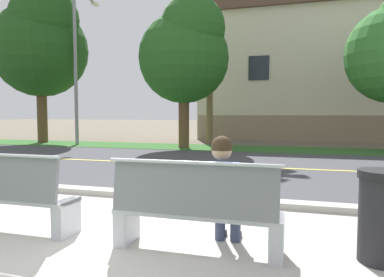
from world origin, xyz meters
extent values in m
plane|color=#665B4C|center=(0.00, 8.00, 0.00)|extent=(140.00, 140.00, 0.00)
cube|color=#B7B2A8|center=(0.00, 0.40, 0.01)|extent=(44.00, 3.60, 0.01)
cube|color=#ADA89E|center=(0.00, 2.35, 0.06)|extent=(44.00, 0.30, 0.11)
cube|color=#424247|center=(0.00, 6.50, 0.00)|extent=(52.00, 8.00, 0.01)
cube|color=#E0CC4C|center=(0.00, 6.50, 0.01)|extent=(48.00, 0.14, 0.01)
cube|color=#2D6026|center=(0.00, 11.68, 0.01)|extent=(48.00, 2.80, 0.02)
cube|color=silver|center=(-0.40, 0.29, 0.23)|extent=(0.14, 0.40, 0.45)
cube|color=silver|center=(-1.23, 0.29, 0.42)|extent=(1.81, 0.44, 0.05)
cube|color=silver|center=(0.40, 0.29, 0.23)|extent=(0.14, 0.40, 0.45)
cube|color=silver|center=(2.07, 0.29, 0.23)|extent=(0.14, 0.40, 0.45)
cube|color=silver|center=(1.23, 0.29, 0.42)|extent=(1.81, 0.44, 0.05)
cube|color=slate|center=(1.23, 0.09, 0.71)|extent=(1.73, 0.12, 0.52)
cylinder|color=silver|center=(1.23, 0.08, 0.99)|extent=(1.81, 0.04, 0.04)
cylinder|color=#333D56|center=(1.41, 0.48, 0.51)|extent=(0.15, 0.42, 0.15)
cylinder|color=#333D56|center=(1.59, 0.48, 0.51)|extent=(0.15, 0.42, 0.15)
cylinder|color=#333D56|center=(1.41, 0.67, 0.21)|extent=(0.12, 0.12, 0.43)
cube|color=black|center=(1.41, 0.75, 0.04)|extent=(0.09, 0.24, 0.07)
cylinder|color=#333D56|center=(1.59, 0.67, 0.21)|extent=(0.12, 0.12, 0.43)
cube|color=black|center=(1.59, 0.75, 0.04)|extent=(0.09, 0.24, 0.07)
cube|color=#33599E|center=(1.50, 0.29, 0.71)|extent=(0.34, 0.20, 0.52)
cylinder|color=#33599E|center=(1.28, 0.31, 0.73)|extent=(0.09, 0.09, 0.46)
cylinder|color=#33599E|center=(1.71, 0.31, 0.73)|extent=(0.09, 0.09, 0.46)
sphere|color=tan|center=(1.50, 0.30, 1.10)|extent=(0.21, 0.21, 0.21)
sphere|color=#382819|center=(1.50, 0.30, 1.14)|extent=(0.22, 0.22, 0.22)
cylinder|color=gray|center=(-7.77, 11.28, 3.69)|extent=(0.16, 0.16, 7.38)
cube|color=silver|center=(-7.77, 13.08, 7.10)|extent=(0.24, 0.44, 0.14)
cylinder|color=brown|center=(-10.24, 11.93, 1.47)|extent=(0.50, 0.50, 2.94)
sphere|color=#1E4719|center=(-10.24, 11.93, 4.70)|extent=(4.70, 4.70, 4.70)
sphere|color=#1E4719|center=(-9.66, 11.57, 6.11)|extent=(3.29, 3.29, 3.29)
cylinder|color=brown|center=(-2.44, 11.32, 1.21)|extent=(0.46, 0.46, 2.42)
sphere|color=#23561E|center=(-2.44, 11.32, 3.87)|extent=(3.87, 3.87, 3.87)
sphere|color=#23561E|center=(-1.95, 11.03, 5.03)|extent=(2.71, 2.71, 2.71)
cylinder|color=brown|center=(-1.92, 13.92, 4.73)|extent=(0.32, 0.32, 9.46)
cube|color=gray|center=(3.40, 16.26, 0.70)|extent=(13.00, 0.36, 1.40)
cube|color=beige|center=(3.09, 19.46, 3.59)|extent=(12.61, 6.40, 7.19)
cube|color=brown|center=(3.09, 19.46, 7.49)|extent=(13.62, 6.91, 0.60)
cube|color=#232833|center=(0.25, 16.23, 3.95)|extent=(1.10, 0.06, 1.30)
cube|color=#232833|center=(5.92, 16.23, 3.95)|extent=(1.10, 0.06, 1.30)
cylinder|color=#232326|center=(3.06, 0.51, 0.42)|extent=(0.44, 0.44, 0.85)
cylinder|color=black|center=(3.06, 0.51, 0.89)|extent=(0.48, 0.48, 0.08)
camera|label=1|loc=(2.23, -3.29, 1.48)|focal=33.08mm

